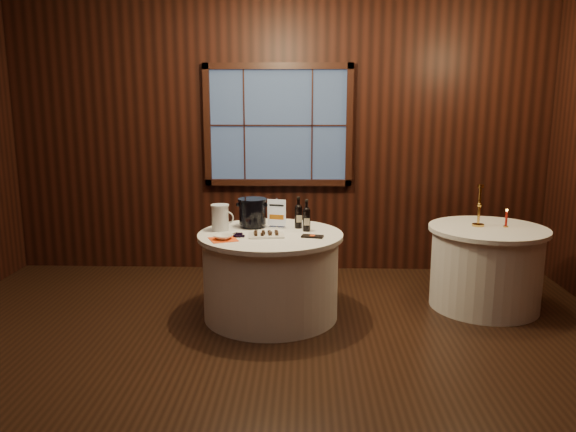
{
  "coord_description": "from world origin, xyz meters",
  "views": [
    {
      "loc": [
        0.3,
        -3.8,
        1.91
      ],
      "look_at": [
        0.16,
        0.9,
        0.95
      ],
      "focal_mm": 35.0,
      "sensor_mm": 36.0,
      "label": 1
    }
  ],
  "objects_px": {
    "chocolate_box": "(312,236)",
    "red_candle": "(506,220)",
    "port_bottle_left": "(298,215)",
    "grape_bunch": "(239,235)",
    "cracker_bowl": "(223,237)",
    "chocolate_plate": "(266,234)",
    "main_table": "(271,275)",
    "sign_stand": "(277,218)",
    "brass_candlestick": "(479,211)",
    "glass_pitcher": "(220,217)",
    "side_table": "(486,267)",
    "ice_bucket": "(252,212)",
    "port_bottle_right": "(307,218)"
  },
  "relations": [
    {
      "from": "cracker_bowl",
      "to": "glass_pitcher",
      "type": "bearing_deg",
      "value": 102.0
    },
    {
      "from": "chocolate_plate",
      "to": "grape_bunch",
      "type": "distance_m",
      "value": 0.23
    },
    {
      "from": "port_bottle_left",
      "to": "red_candle",
      "type": "distance_m",
      "value": 1.92
    },
    {
      "from": "side_table",
      "to": "cracker_bowl",
      "type": "distance_m",
      "value": 2.48
    },
    {
      "from": "side_table",
      "to": "grape_bunch",
      "type": "distance_m",
      "value": 2.34
    },
    {
      "from": "chocolate_box",
      "to": "red_candle",
      "type": "height_order",
      "value": "red_candle"
    },
    {
      "from": "port_bottle_right",
      "to": "chocolate_plate",
      "type": "distance_m",
      "value": 0.42
    },
    {
      "from": "main_table",
      "to": "port_bottle_left",
      "type": "distance_m",
      "value": 0.6
    },
    {
      "from": "port_bottle_right",
      "to": "brass_candlestick",
      "type": "bearing_deg",
      "value": 5.66
    },
    {
      "from": "port_bottle_right",
      "to": "ice_bucket",
      "type": "relative_size",
      "value": 1.07
    },
    {
      "from": "chocolate_plate",
      "to": "red_candle",
      "type": "height_order",
      "value": "red_candle"
    },
    {
      "from": "main_table",
      "to": "grape_bunch",
      "type": "relative_size",
      "value": 7.76
    },
    {
      "from": "side_table",
      "to": "chocolate_box",
      "type": "height_order",
      "value": "chocolate_box"
    },
    {
      "from": "main_table",
      "to": "ice_bucket",
      "type": "relative_size",
      "value": 4.77
    },
    {
      "from": "port_bottle_left",
      "to": "glass_pitcher",
      "type": "distance_m",
      "value": 0.71
    },
    {
      "from": "grape_bunch",
      "to": "brass_candlestick",
      "type": "relative_size",
      "value": 0.42
    },
    {
      "from": "port_bottle_left",
      "to": "chocolate_box",
      "type": "height_order",
      "value": "port_bottle_left"
    },
    {
      "from": "chocolate_plate",
      "to": "grape_bunch",
      "type": "relative_size",
      "value": 1.96
    },
    {
      "from": "main_table",
      "to": "port_bottle_left",
      "type": "bearing_deg",
      "value": 41.02
    },
    {
      "from": "side_table",
      "to": "chocolate_box",
      "type": "xyz_separation_m",
      "value": [
        -1.63,
        -0.44,
        0.39
      ]
    },
    {
      "from": "grape_bunch",
      "to": "cracker_bowl",
      "type": "xyz_separation_m",
      "value": [
        -0.12,
        -0.1,
        0.0
      ]
    },
    {
      "from": "port_bottle_left",
      "to": "red_candle",
      "type": "bearing_deg",
      "value": -9.83
    },
    {
      "from": "port_bottle_left",
      "to": "side_table",
      "type": "bearing_deg",
      "value": -9.87
    },
    {
      "from": "side_table",
      "to": "port_bottle_right",
      "type": "bearing_deg",
      "value": -172.94
    },
    {
      "from": "sign_stand",
      "to": "port_bottle_right",
      "type": "bearing_deg",
      "value": -10.52
    },
    {
      "from": "grape_bunch",
      "to": "sign_stand",
      "type": "bearing_deg",
      "value": 48.76
    },
    {
      "from": "sign_stand",
      "to": "glass_pitcher",
      "type": "bearing_deg",
      "value": -155.63
    },
    {
      "from": "side_table",
      "to": "port_bottle_left",
      "type": "height_order",
      "value": "port_bottle_left"
    },
    {
      "from": "cracker_bowl",
      "to": "brass_candlestick",
      "type": "bearing_deg",
      "value": 14.56
    },
    {
      "from": "cracker_bowl",
      "to": "port_bottle_left",
      "type": "bearing_deg",
      "value": 36.4
    },
    {
      "from": "side_table",
      "to": "ice_bucket",
      "type": "height_order",
      "value": "ice_bucket"
    },
    {
      "from": "main_table",
      "to": "brass_candlestick",
      "type": "xyz_separation_m",
      "value": [
        1.92,
        0.35,
        0.52
      ]
    },
    {
      "from": "cracker_bowl",
      "to": "chocolate_plate",
      "type": "bearing_deg",
      "value": 19.43
    },
    {
      "from": "red_candle",
      "to": "grape_bunch",
      "type": "bearing_deg",
      "value": -169.34
    },
    {
      "from": "side_table",
      "to": "port_bottle_right",
      "type": "distance_m",
      "value": 1.77
    },
    {
      "from": "port_bottle_left",
      "to": "port_bottle_right",
      "type": "xyz_separation_m",
      "value": [
        0.07,
        -0.12,
        -0.0
      ]
    },
    {
      "from": "chocolate_box",
      "to": "port_bottle_right",
      "type": "bearing_deg",
      "value": 113.92
    },
    {
      "from": "main_table",
      "to": "sign_stand",
      "type": "relative_size",
      "value": 4.63
    },
    {
      "from": "main_table",
      "to": "glass_pitcher",
      "type": "relative_size",
      "value": 5.44
    },
    {
      "from": "brass_candlestick",
      "to": "red_candle",
      "type": "relative_size",
      "value": 2.32
    },
    {
      "from": "chocolate_box",
      "to": "cracker_bowl",
      "type": "relative_size",
      "value": 1.19
    },
    {
      "from": "main_table",
      "to": "cracker_bowl",
      "type": "bearing_deg",
      "value": -146.87
    },
    {
      "from": "chocolate_plate",
      "to": "brass_candlestick",
      "type": "relative_size",
      "value": 0.82
    },
    {
      "from": "chocolate_plate",
      "to": "cracker_bowl",
      "type": "relative_size",
      "value": 2.11
    },
    {
      "from": "ice_bucket",
      "to": "red_candle",
      "type": "relative_size",
      "value": 1.58
    },
    {
      "from": "cracker_bowl",
      "to": "red_candle",
      "type": "xyz_separation_m",
      "value": [
        2.54,
        0.56,
        0.04
      ]
    },
    {
      "from": "main_table",
      "to": "cracker_bowl",
      "type": "xyz_separation_m",
      "value": [
        -0.38,
        -0.25,
        0.41
      ]
    },
    {
      "from": "grape_bunch",
      "to": "main_table",
      "type": "bearing_deg",
      "value": 29.27
    },
    {
      "from": "port_bottle_left",
      "to": "grape_bunch",
      "type": "distance_m",
      "value": 0.63
    },
    {
      "from": "main_table",
      "to": "sign_stand",
      "type": "distance_m",
      "value": 0.52
    }
  ]
}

